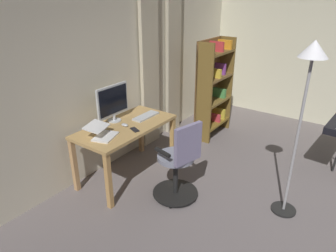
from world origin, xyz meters
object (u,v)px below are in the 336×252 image
Objects in this scene: computer_mouse at (125,125)px; floor_lamp at (308,83)px; cell_phone_by_monitor at (135,130)px; office_chair at (179,164)px; computer_monitor at (113,102)px; laptop at (102,133)px; bookshelf at (212,88)px; computer_keyboard at (146,116)px; desk at (126,132)px.

computer_mouse is 2.16m from floor_lamp.
computer_mouse is 0.18m from cell_phone_by_monitor.
computer_monitor is (-0.04, -1.07, 0.54)m from office_chair.
computer_monitor reaches higher than cell_phone_by_monitor.
laptop is 3.99× the size of computer_mouse.
laptop is 0.38m from computer_mouse.
cell_phone_by_monitor is at bearing -1.66° from bookshelf.
computer_keyboard is at bearing -138.09° from cell_phone_by_monitor.
computer_keyboard is at bearing 78.35° from office_chair.
bookshelf reaches higher than cell_phone_by_monitor.
office_chair is at bearing 17.45° from bookshelf.
floor_lamp reaches higher than laptop.
office_chair is 7.06× the size of cell_phone_by_monitor.
computer_keyboard is 0.78m from laptop.
computer_monitor reaches higher than laptop.
computer_mouse is at bearing 161.25° from laptop.
cell_phone_by_monitor is at bearing 135.28° from laptop.
desk is 1.33× the size of office_chair.
computer_monitor is 3.65× the size of cell_phone_by_monitor.
cell_phone_by_monitor is at bearing 85.71° from computer_mouse.
floor_lamp is (-0.53, 1.77, 0.77)m from cell_phone_by_monitor.
laptop is at bearing -5.63° from cell_phone_by_monitor.
desk is 0.13m from computer_mouse.
computer_keyboard is 2.08m from floor_lamp.
computer_mouse is 1.92m from bookshelf.
office_chair is 10.17× the size of computer_mouse.
laptop is (0.39, -0.83, 0.32)m from office_chair.
bookshelf is (-1.90, -0.60, 0.35)m from office_chair.
laptop is at bearing -0.53° from computer_mouse.
computer_keyboard is 4.13× the size of computer_mouse.
bookshelf reaches higher than laptop.
office_chair reaches higher than computer_mouse.
laptop is 0.21× the size of floor_lamp.
office_chair is at bearing 90.83° from computer_mouse.
laptop is (0.43, 0.23, -0.22)m from computer_monitor.
desk is 0.23m from cell_phone_by_monitor.
office_chair is at bearing 64.39° from computer_keyboard.
floor_lamp is (-0.51, 1.12, 1.04)m from office_chair.
computer_mouse is at bearing 27.31° from desk.
floor_lamp reaches higher than computer_keyboard.
laptop is at bearing 129.15° from office_chair.
cell_phone_by_monitor is (0.41, 0.16, -0.01)m from computer_keyboard.
laptop is at bearing 1.90° from desk.
floor_lamp reaches higher than office_chair.
cell_phone_by_monitor is 2.00m from floor_lamp.
bookshelf reaches higher than computer_keyboard.
computer_monitor is (-0.02, -0.22, 0.37)m from desk.
floor_lamp is at bearing 103.79° from desk.
computer_monitor is 0.50m from cell_phone_by_monitor.
office_chair is 0.88m from computer_mouse.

